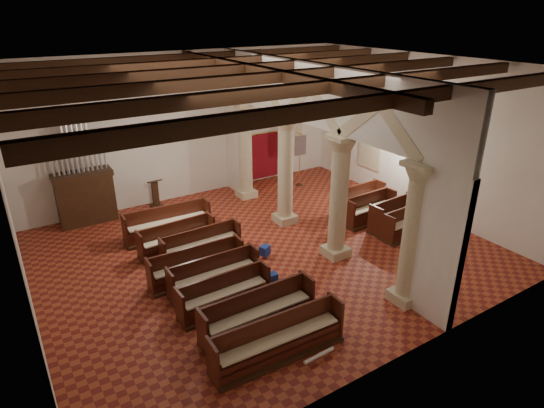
{
  "coord_description": "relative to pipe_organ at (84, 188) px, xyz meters",
  "views": [
    {
      "loc": [
        -6.94,
        -11.46,
        7.53
      ],
      "look_at": [
        0.59,
        0.5,
        1.39
      ],
      "focal_mm": 30.0,
      "sensor_mm": 36.0,
      "label": 1
    }
  ],
  "objects": [
    {
      "name": "floor",
      "position": [
        4.5,
        -5.5,
        -1.37
      ],
      "size": [
        14.0,
        14.0,
        0.0
      ],
      "primitive_type": "plane",
      "color": "#9E3D22",
      "rests_on": "ground"
    },
    {
      "name": "ceiling",
      "position": [
        4.5,
        -5.5,
        4.63
      ],
      "size": [
        14.0,
        14.0,
        0.0
      ],
      "primitive_type": "plane",
      "rotation": [
        3.14,
        0.0,
        0.0
      ],
      "color": "black",
      "rests_on": "wall_back"
    },
    {
      "name": "wall_back",
      "position": [
        4.5,
        0.5,
        1.63
      ],
      "size": [
        14.0,
        0.02,
        6.0
      ],
      "primitive_type": "cube",
      "color": "white",
      "rests_on": "floor"
    },
    {
      "name": "wall_front",
      "position": [
        4.5,
        -11.5,
        1.63
      ],
      "size": [
        14.0,
        0.02,
        6.0
      ],
      "primitive_type": "cube",
      "color": "white",
      "rests_on": "floor"
    },
    {
      "name": "wall_left",
      "position": [
        -2.5,
        -5.5,
        1.63
      ],
      "size": [
        0.02,
        12.0,
        6.0
      ],
      "primitive_type": "cube",
      "color": "white",
      "rests_on": "floor"
    },
    {
      "name": "wall_right",
      "position": [
        11.5,
        -5.5,
        1.63
      ],
      "size": [
        0.02,
        12.0,
        6.0
      ],
      "primitive_type": "cube",
      "color": "white",
      "rests_on": "floor"
    },
    {
      "name": "ceiling_beams",
      "position": [
        4.5,
        -5.5,
        4.45
      ],
      "size": [
        13.8,
        11.8,
        0.3
      ],
      "primitive_type": null,
      "color": "#382312",
      "rests_on": "wall_back"
    },
    {
      "name": "arcade",
      "position": [
        6.3,
        -5.5,
        2.19
      ],
      "size": [
        0.9,
        11.9,
        6.0
      ],
      "color": "beige",
      "rests_on": "floor"
    },
    {
      "name": "window_right_a",
      "position": [
        11.48,
        -7.0,
        0.83
      ],
      "size": [
        0.03,
        1.0,
        2.2
      ],
      "primitive_type": "cube",
      "color": "#367962",
      "rests_on": "wall_right"
    },
    {
      "name": "window_right_b",
      "position": [
        11.48,
        -3.0,
        0.83
      ],
      "size": [
        0.03,
        1.0,
        2.2
      ],
      "primitive_type": "cube",
      "color": "#367962",
      "rests_on": "wall_right"
    },
    {
      "name": "window_back",
      "position": [
        9.5,
        0.48,
        0.83
      ],
      "size": [
        1.0,
        0.03,
        2.2
      ],
      "primitive_type": "cube",
      "color": "#367962",
      "rests_on": "wall_back"
    },
    {
      "name": "pipe_organ",
      "position": [
        0.0,
        0.0,
        0.0
      ],
      "size": [
        2.1,
        0.85,
        4.4
      ],
      "color": "#382312",
      "rests_on": "floor"
    },
    {
      "name": "lectern",
      "position": [
        2.64,
        -0.01,
        -0.86
      ],
      "size": [
        0.52,
        0.53,
        1.23
      ],
      "rotation": [
        0.0,
        0.0,
        0.06
      ],
      "color": "#3C2413",
      "rests_on": "floor"
    },
    {
      "name": "dossal_curtain",
      "position": [
        8.0,
        0.42,
        -0.21
      ],
      "size": [
        1.8,
        0.07,
        2.17
      ],
      "color": "maroon",
      "rests_on": "floor"
    },
    {
      "name": "processional_banner",
      "position": [
        9.03,
        -1.11,
        -0.55
      ],
      "size": [
        0.58,
        0.73,
        2.52
      ],
      "rotation": [
        0.0,
        0.0,
        -0.08
      ],
      "color": "#382312",
      "rests_on": "floor"
    },
    {
      "name": "hymnal_box_a",
      "position": [
        3.26,
        -9.5,
        -1.1
      ],
      "size": [
        0.4,
        0.35,
        0.35
      ],
      "primitive_type": "cube",
      "rotation": [
        0.0,
        0.0,
        0.21
      ],
      "color": "#15148F",
      "rests_on": "floor"
    },
    {
      "name": "hymnal_box_b",
      "position": [
        3.56,
        -7.41,
        -1.11
      ],
      "size": [
        0.34,
        0.28,
        0.32
      ],
      "primitive_type": "cube",
      "rotation": [
        0.0,
        0.0,
        -0.07
      ],
      "color": "navy",
      "rests_on": "floor"
    },
    {
      "name": "hymnal_box_c",
      "position": [
        4.26,
        -5.88,
        -1.12
      ],
      "size": [
        0.39,
        0.36,
        0.31
      ],
      "primitive_type": "cube",
      "rotation": [
        0.0,
        0.0,
        0.41
      ],
      "color": "navy",
      "rests_on": "floor"
    },
    {
      "name": "tube_heater_a",
      "position": [
        2.84,
        -10.6,
        -1.21
      ],
      "size": [
        0.86,
        0.12,
        0.09
      ],
      "primitive_type": "cylinder",
      "rotation": [
        0.0,
        1.57,
        0.05
      ],
      "color": "white",
      "rests_on": "floor"
    },
    {
      "name": "tube_heater_b",
      "position": [
        1.73,
        -8.68,
        -1.21
      ],
      "size": [
        1.1,
        0.21,
        0.11
      ],
      "primitive_type": "cylinder",
      "rotation": [
        0.0,
        1.57,
        0.09
      ],
      "color": "white",
      "rests_on": "floor"
    },
    {
      "name": "nave_pew_0",
      "position": [
        2.13,
        -9.98,
        -1.02
      ],
      "size": [
        3.35,
        0.83,
        1.07
      ],
      "rotation": [
        0.0,
        0.0,
        -0.03
      ],
      "color": "#382312",
      "rests_on": "floor"
    },
    {
      "name": "nave_pew_1",
      "position": [
        2.21,
        -8.93,
        -1.0
      ],
      "size": [
        3.06,
        0.76,
        1.12
      ],
      "rotation": [
        0.0,
        0.0,
        0.0
      ],
      "color": "#382312",
      "rests_on": "floor"
    },
    {
      "name": "nave_pew_2",
      "position": [
        1.91,
        -7.67,
        -1.04
      ],
      "size": [
        2.61,
        0.73,
        1.01
      ],
      "rotation": [
        0.0,
        0.0,
        0.02
      ],
      "color": "#382312",
      "rests_on": "floor"
    },
    {
      "name": "nave_pew_3",
      "position": [
        2.08,
        -6.69,
        -1.03
      ],
      "size": [
        2.68,
        0.7,
        1.04
      ],
      "rotation": [
        0.0,
        0.0,
        0.0
      ],
      "color": "#382312",
      "rests_on": "floor"
    },
    {
      "name": "nave_pew_4",
      "position": [
        1.87,
        -5.91,
        -1.03
      ],
      "size": [
        2.9,
        0.75,
        1.03
      ],
      "rotation": [
        0.0,
        0.0,
        -0.02
      ],
      "color": "#382312",
      "rests_on": "floor"
    },
    {
      "name": "nave_pew_5",
      "position": [
        2.54,
        -4.75,
        -1.05
      ],
      "size": [
        2.69,
        0.7,
        0.97
      ],
      "rotation": [
        0.0,
        0.0,
        0.02
      ],
      "color": "#382312",
      "rests_on": "floor"
    },
    {
      "name": "nave_pew_6",
      "position": [
        2.02,
        -3.95,
        -1.04
      ],
      "size": [
        2.62,
        0.81,
        1.01
      ],
      "rotation": [
        0.0,
        0.0,
        0.05
      ],
      "color": "#382312",
      "rests_on": "floor"
    },
    {
      "name": "nave_pew_7",
      "position": [
        2.13,
        -2.79,
        -1.0
      ],
      "size": [
        3.06,
        0.87,
        1.13
      ],
      "rotation": [
        0.0,
        0.0,
        -0.04
      ],
      "color": "#382312",
      "rests_on": "floor"
    },
    {
      "name": "aisle_pew_0",
      "position": [
        9.25,
        -7.27,
        -1.02
      ],
      "size": [
        1.96,
        0.78,
        1.05
      ],
      "rotation": [
        0.0,
        0.0,
        0.04
      ],
      "color": "#382312",
      "rests_on": "floor"
    },
    {
      "name": "aisle_pew_1",
      "position": [
        9.35,
        -6.61,
        -0.99
      ],
      "size": [
        2.1,
        0.88,
        1.13
      ],
      "rotation": [
        0.0,
        0.0,
        0.06
      ],
      "color": "#382312",
      "rests_on": "floor"
    },
    {
      "name": "aisle_pew_2",
      "position": [
        9.01,
        -5.69,
        -1.0
      ],
      "size": [
        2.25,
        0.83,
        1.12
      ],
      "rotation": [
        0.0,
        0.0,
        0.04
      ],
      "color": "#382312",
      "rests_on": "floor"
    },
    {
      "name": "aisle_pew_3",
      "position": [
        9.23,
        -4.86,
        -0.99
      ],
      "size": [
        2.34,
        0.86,
        1.12
      ],
      "rotation": [
        0.0,
        0.0,
        0.05
      ],
      "color": "#382312",
      "rests_on": "floor"
    }
  ]
}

